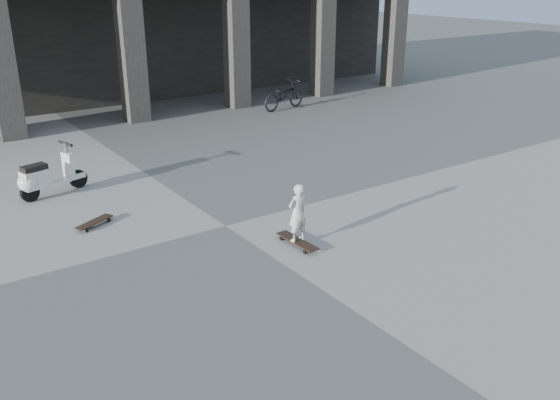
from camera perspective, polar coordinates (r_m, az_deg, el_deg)
ground at (r=10.63m, az=-5.27°, el=-2.50°), size 90.00×90.00×0.00m
colonnade at (r=22.82m, az=-23.74°, el=16.38°), size 28.00×8.82×6.00m
longboard at (r=9.82m, az=1.67°, el=-4.01°), size 0.24×0.92×0.09m
skateboard_spare at (r=11.06m, az=-17.45°, el=-2.07°), size 0.77×0.51×0.09m
child at (r=9.62m, az=1.70°, el=-1.25°), size 0.37×0.26×0.99m
scooter at (r=12.69m, az=-21.96°, el=1.94°), size 1.44×0.67×1.02m
bicycle at (r=19.71m, az=0.37°, el=10.03°), size 1.83×0.92×0.92m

